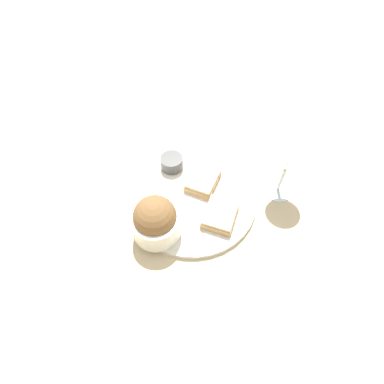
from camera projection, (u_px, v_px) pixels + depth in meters
ground_plane at (192, 200)px, 0.75m from camera, size 4.00×4.00×0.00m
dinner_plate at (192, 198)px, 0.75m from camera, size 0.32×0.32×0.01m
salad_bowl at (156, 220)px, 0.65m from camera, size 0.11×0.11×0.11m
sauce_ramekin at (172, 162)px, 0.78m from camera, size 0.06×0.06×0.03m
cheese_toast_near at (203, 181)px, 0.75m from camera, size 0.11×0.11×0.03m
cheese_toast_far at (220, 215)px, 0.69m from camera, size 0.11×0.11×0.03m
wine_glass at (288, 162)px, 0.68m from camera, size 0.09×0.09×0.15m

